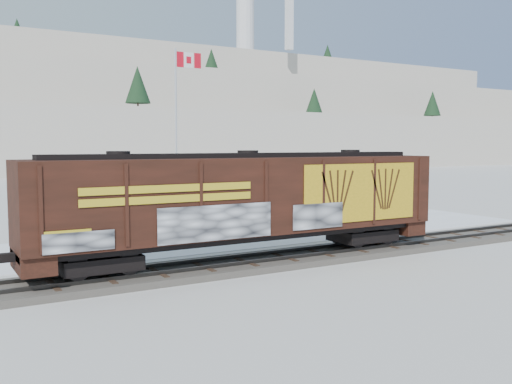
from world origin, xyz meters
TOP-DOWN VIEW (x-y plane):
  - ground at (0.00, 0.00)m, footprint 500.00×500.00m
  - rail_track at (0.00, 0.00)m, footprint 50.00×3.40m
  - parking_strip at (0.00, 7.50)m, footprint 40.00×8.00m
  - hopper_railcar at (-3.73, -0.01)m, footprint 18.96×3.06m
  - flagpole at (-1.22, 13.82)m, footprint 2.30×0.90m
  - car_silver at (-9.36, 6.38)m, footprint 4.91×2.07m
  - car_white at (5.13, 6.04)m, footprint 4.21×1.65m
  - car_dark at (4.84, 7.67)m, footprint 5.12×2.12m

SIDE VIEW (x-z plane):
  - ground at x=0.00m, z-range 0.00..0.00m
  - parking_strip at x=0.00m, z-range 0.00..0.03m
  - rail_track at x=0.00m, z-range -0.07..0.36m
  - car_white at x=5.13m, z-range 0.03..1.39m
  - car_dark at x=4.84m, z-range 0.03..1.51m
  - car_silver at x=-9.36m, z-range 0.03..1.69m
  - hopper_railcar at x=-3.73m, z-range 0.69..5.24m
  - flagpole at x=-1.22m, z-range -1.51..10.11m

